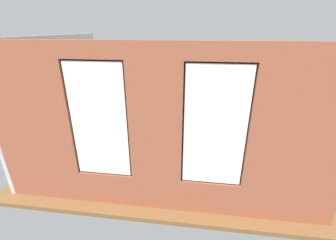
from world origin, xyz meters
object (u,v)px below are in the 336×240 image
(cup_ceramic, at_px, (152,131))
(remote_gray, at_px, (165,131))
(potted_plant_by_left_couch, at_px, (240,127))
(couch_by_window, at_px, (131,170))
(potted_plant_corner_near_left, at_px, (253,109))
(potted_plant_corner_far_left, at_px, (293,175))
(media_console, at_px, (83,133))
(potted_plant_near_tv, at_px, (83,130))
(couch_left, at_px, (264,151))
(table_plant_small, at_px, (177,127))
(potted_plant_between_couches, at_px, (189,158))
(potted_plant_beside_window_right, at_px, (84,155))
(tv_flatscreen, at_px, (81,115))
(coffee_table, at_px, (165,133))
(remote_silver, at_px, (168,133))
(potted_plant_foreground_right, at_px, (111,104))
(candle_jar, at_px, (161,128))

(cup_ceramic, bearing_deg, remote_gray, -161.80)
(potted_plant_by_left_couch, bearing_deg, couch_by_window, 44.47)
(potted_plant_corner_near_left, distance_m, potted_plant_corner_far_left, 3.81)
(media_console, distance_m, potted_plant_corner_near_left, 5.87)
(potted_plant_near_tv, bearing_deg, couch_by_window, 148.22)
(couch_left, height_order, potted_plant_by_left_couch, couch_left)
(table_plant_small, distance_m, potted_plant_between_couches, 2.08)
(couch_by_window, relative_size, potted_plant_beside_window_right, 1.16)
(tv_flatscreen, height_order, potted_plant_beside_window_right, potted_plant_beside_window_right)
(couch_by_window, xyz_separation_m, coffee_table, (-0.51, -1.92, 0.06))
(remote_gray, bearing_deg, table_plant_small, -123.47)
(table_plant_small, height_order, remote_silver, table_plant_small)
(potted_plant_near_tv, bearing_deg, remote_gray, -156.94)
(potted_plant_between_couches, height_order, potted_plant_near_tv, potted_plant_between_couches)
(potted_plant_foreground_right, distance_m, potted_plant_near_tv, 2.66)
(cup_ceramic, distance_m, potted_plant_between_couches, 2.14)
(potted_plant_corner_far_left, bearing_deg, cup_ceramic, -29.87)
(tv_flatscreen, bearing_deg, couch_by_window, 138.33)
(coffee_table, height_order, potted_plant_corner_near_left, potted_plant_corner_near_left)
(couch_by_window, relative_size, couch_left, 0.84)
(potted_plant_between_couches, bearing_deg, potted_plant_near_tv, -18.15)
(couch_by_window, height_order, candle_jar, couch_by_window)
(table_plant_small, bearing_deg, couch_left, 163.87)
(potted_plant_corner_near_left, bearing_deg, potted_plant_beside_window_right, 40.40)
(couch_left, xyz_separation_m, media_console, (5.44, -0.56, -0.09))
(couch_left, distance_m, cup_ceramic, 3.18)
(candle_jar, relative_size, media_console, 0.13)
(cup_ceramic, distance_m, potted_plant_by_left_couch, 2.94)
(potted_plant_foreground_right, bearing_deg, potted_plant_near_tv, 95.24)
(potted_plant_corner_far_left, bearing_deg, potted_plant_corner_near_left, -89.83)
(media_console, bearing_deg, potted_plant_by_left_couch, -170.01)
(media_console, relative_size, potted_plant_by_left_couch, 1.82)
(table_plant_small, height_order, potted_plant_foreground_right, potted_plant_foreground_right)
(cup_ceramic, xyz_separation_m, potted_plant_by_left_couch, (-2.75, -1.03, -0.13))
(table_plant_small, bearing_deg, couch_by_window, 67.51)
(couch_by_window, height_order, potted_plant_near_tv, potted_plant_near_tv)
(tv_flatscreen, distance_m, potted_plant_by_left_couch, 5.14)
(remote_silver, distance_m, potted_plant_near_tv, 2.39)
(potted_plant_by_left_couch, bearing_deg, potted_plant_beside_window_right, 36.58)
(remote_gray, xyz_separation_m, potted_plant_between_couches, (-0.81, 1.88, 0.30))
(remote_gray, height_order, media_console, media_console)
(couch_by_window, height_order, remote_gray, couch_by_window)
(cup_ceramic, relative_size, remote_gray, 0.57)
(coffee_table, bearing_deg, potted_plant_by_left_couch, -159.17)
(couch_by_window, distance_m, cup_ceramic, 1.81)
(couch_by_window, xyz_separation_m, cup_ceramic, (-0.12, -1.79, 0.16))
(couch_left, distance_m, tv_flatscreen, 5.50)
(table_plant_small, xyz_separation_m, tv_flatscreen, (3.03, 0.13, 0.26))
(potted_plant_foreground_right, bearing_deg, couch_by_window, 117.11)
(coffee_table, relative_size, potted_plant_corner_far_left, 1.38)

